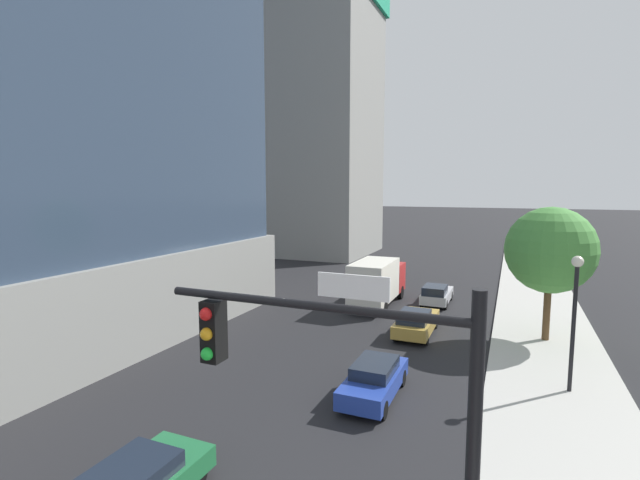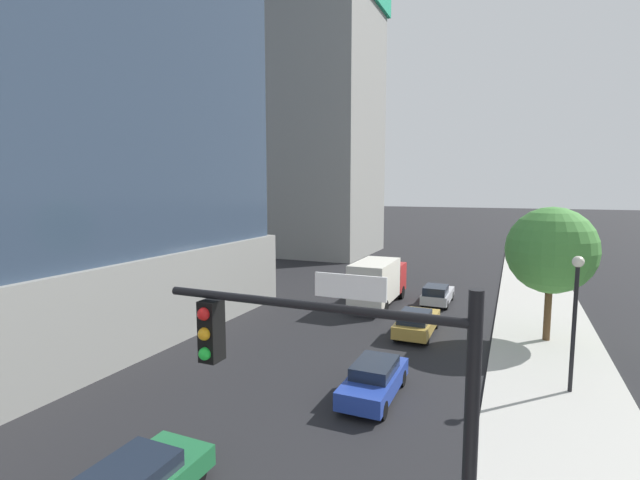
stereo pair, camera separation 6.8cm
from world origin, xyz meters
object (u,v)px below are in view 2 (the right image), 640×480
(car_gold, at_px, (417,322))
(construction_building, at_px, (318,109))
(street_tree, at_px, (551,250))
(box_truck, at_px, (378,280))
(car_blue, at_px, (374,379))
(car_silver, at_px, (437,294))
(traffic_light_pole, at_px, (351,416))
(street_lamp, at_px, (575,303))

(car_gold, bearing_deg, construction_building, 122.98)
(street_tree, relative_size, car_gold, 1.54)
(box_truck, bearing_deg, construction_building, 122.36)
(car_blue, distance_m, box_truck, 14.06)
(car_silver, bearing_deg, car_blue, -90.00)
(car_silver, bearing_deg, traffic_light_pole, -84.20)
(traffic_light_pole, height_order, car_gold, traffic_light_pole)
(construction_building, bearing_deg, car_silver, -48.70)
(construction_building, distance_m, traffic_light_pole, 52.64)
(street_lamp, height_order, street_tree, street_tree)
(car_blue, relative_size, car_gold, 0.95)
(construction_building, bearing_deg, traffic_light_pole, -65.93)
(traffic_light_pole, bearing_deg, street_tree, 78.82)
(street_lamp, bearing_deg, box_truck, 136.70)
(car_blue, relative_size, car_silver, 1.06)
(car_gold, height_order, box_truck, box_truck)
(street_tree, relative_size, car_blue, 1.63)
(construction_building, bearing_deg, car_blue, -63.39)
(traffic_light_pole, distance_m, box_truck, 24.83)
(car_silver, bearing_deg, car_gold, -90.00)
(traffic_light_pole, xyz_separation_m, street_tree, (3.97, 20.07, 0.18))
(car_blue, height_order, box_truck, box_truck)
(street_lamp, height_order, car_silver, street_lamp)
(street_tree, relative_size, box_truck, 1.03)
(construction_building, height_order, box_truck, construction_building)
(car_gold, bearing_deg, car_silver, 90.00)
(traffic_light_pole, distance_m, street_tree, 20.46)
(car_blue, xyz_separation_m, box_truck, (-3.75, 13.50, 1.08))
(traffic_light_pole, distance_m, car_blue, 11.38)
(construction_building, height_order, street_lamp, construction_building)
(box_truck, bearing_deg, street_tree, -19.85)
(traffic_light_pole, distance_m, street_lamp, 14.34)
(construction_building, distance_m, car_silver, 32.45)
(car_silver, xyz_separation_m, box_truck, (-3.75, -2.07, 1.08))
(car_blue, relative_size, box_truck, 0.63)
(car_blue, bearing_deg, traffic_light_pole, -75.68)
(traffic_light_pole, bearing_deg, car_silver, 95.80)
(construction_building, bearing_deg, box_truck, -57.64)
(traffic_light_pole, bearing_deg, box_truck, 105.00)
(street_lamp, bearing_deg, traffic_light_pole, -108.16)
(car_silver, bearing_deg, construction_building, 131.30)
(street_lamp, relative_size, box_truck, 0.79)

